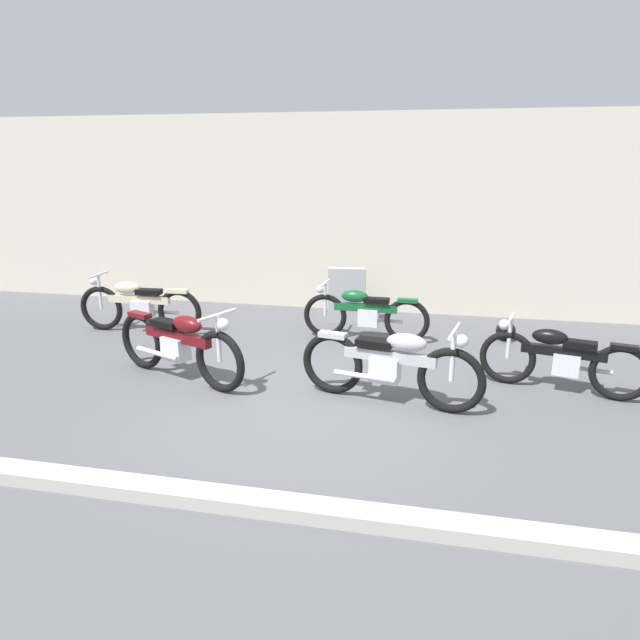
{
  "coord_description": "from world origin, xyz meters",
  "views": [
    {
      "loc": [
        1.41,
        -5.61,
        2.68
      ],
      "look_at": [
        -0.12,
        1.69,
        0.55
      ],
      "focal_mm": 31.51,
      "sensor_mm": 36.0,
      "label": 1
    }
  ],
  "objects_px": {
    "helmet": "(506,331)",
    "motorcycle_green": "(364,313)",
    "motorcycle_black": "(561,359)",
    "motorcycle_silver": "(391,365)",
    "motorcycle_cream": "(139,305)",
    "motorcycle_maroon": "(179,344)",
    "stone_marker": "(347,295)"
  },
  "relations": [
    {
      "from": "motorcycle_maroon",
      "to": "motorcycle_green",
      "type": "xyz_separation_m",
      "value": [
        2.05,
        2.11,
        -0.05
      ]
    },
    {
      "from": "helmet",
      "to": "motorcycle_green",
      "type": "relative_size",
      "value": 0.15
    },
    {
      "from": "motorcycle_maroon",
      "to": "motorcycle_cream",
      "type": "relative_size",
      "value": 0.98
    },
    {
      "from": "helmet",
      "to": "motorcycle_maroon",
      "type": "xyz_separation_m",
      "value": [
        -4.19,
        -2.52,
        0.32
      ]
    },
    {
      "from": "motorcycle_cream",
      "to": "motorcycle_green",
      "type": "relative_size",
      "value": 1.06
    },
    {
      "from": "stone_marker",
      "to": "motorcycle_black",
      "type": "height_order",
      "value": "stone_marker"
    },
    {
      "from": "helmet",
      "to": "motorcycle_cream",
      "type": "bearing_deg",
      "value": -172.59
    },
    {
      "from": "motorcycle_black",
      "to": "motorcycle_cream",
      "type": "xyz_separation_m",
      "value": [
        -6.14,
        1.19,
        0.03
      ]
    },
    {
      "from": "stone_marker",
      "to": "motorcycle_silver",
      "type": "height_order",
      "value": "motorcycle_silver"
    },
    {
      "from": "motorcycle_black",
      "to": "motorcycle_green",
      "type": "relative_size",
      "value": 0.96
    },
    {
      "from": "motorcycle_black",
      "to": "motorcycle_maroon",
      "type": "xyz_separation_m",
      "value": [
        -4.6,
        -0.58,
        0.06
      ]
    },
    {
      "from": "motorcycle_green",
      "to": "motorcycle_silver",
      "type": "bearing_deg",
      "value": 107.31
    },
    {
      "from": "stone_marker",
      "to": "motorcycle_black",
      "type": "distance_m",
      "value": 3.86
    },
    {
      "from": "helmet",
      "to": "motorcycle_black",
      "type": "height_order",
      "value": "motorcycle_black"
    },
    {
      "from": "motorcycle_silver",
      "to": "motorcycle_green",
      "type": "distance_m",
      "value": 2.35
    },
    {
      "from": "helmet",
      "to": "motorcycle_maroon",
      "type": "bearing_deg",
      "value": -148.99
    },
    {
      "from": "motorcycle_silver",
      "to": "motorcycle_green",
      "type": "height_order",
      "value": "motorcycle_silver"
    },
    {
      "from": "motorcycle_cream",
      "to": "motorcycle_silver",
      "type": "height_order",
      "value": "motorcycle_silver"
    },
    {
      "from": "helmet",
      "to": "motorcycle_green",
      "type": "bearing_deg",
      "value": -169.12
    },
    {
      "from": "motorcycle_cream",
      "to": "motorcycle_green",
      "type": "xyz_separation_m",
      "value": [
        3.59,
        0.33,
        -0.03
      ]
    },
    {
      "from": "motorcycle_cream",
      "to": "motorcycle_maroon",
      "type": "bearing_deg",
      "value": 129.42
    },
    {
      "from": "helmet",
      "to": "motorcycle_maroon",
      "type": "distance_m",
      "value": 4.9
    },
    {
      "from": "motorcycle_black",
      "to": "motorcycle_green",
      "type": "bearing_deg",
      "value": -17.54
    },
    {
      "from": "helmet",
      "to": "motorcycle_silver",
      "type": "bearing_deg",
      "value": -119.83
    },
    {
      "from": "stone_marker",
      "to": "motorcycle_maroon",
      "type": "relative_size",
      "value": 0.46
    },
    {
      "from": "helmet",
      "to": "motorcycle_silver",
      "type": "distance_m",
      "value": 3.11
    },
    {
      "from": "motorcycle_cream",
      "to": "motorcycle_green",
      "type": "distance_m",
      "value": 3.61
    },
    {
      "from": "motorcycle_maroon",
      "to": "motorcycle_green",
      "type": "bearing_deg",
      "value": 68.19
    },
    {
      "from": "motorcycle_black",
      "to": "motorcycle_silver",
      "type": "distance_m",
      "value": 2.09
    },
    {
      "from": "motorcycle_black",
      "to": "motorcycle_green",
      "type": "height_order",
      "value": "motorcycle_green"
    },
    {
      "from": "motorcycle_green",
      "to": "helmet",
      "type": "bearing_deg",
      "value": -166.59
    },
    {
      "from": "motorcycle_cream",
      "to": "motorcycle_green",
      "type": "height_order",
      "value": "motorcycle_cream"
    }
  ]
}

